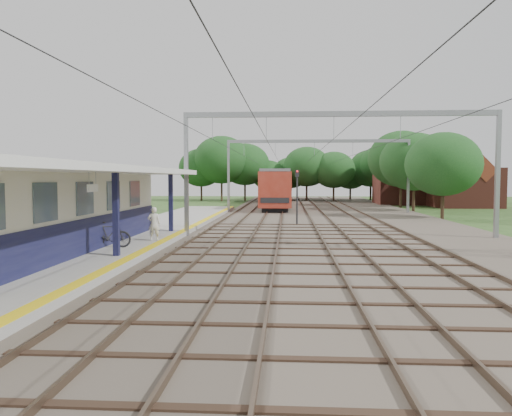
{
  "coord_description": "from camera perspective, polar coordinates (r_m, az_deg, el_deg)",
  "views": [
    {
      "loc": [
        0.7,
        -12.73,
        3.34
      ],
      "look_at": [
        -1.16,
        16.26,
        1.6
      ],
      "focal_mm": 35.0,
      "sensor_mm": 36.0,
      "label": 1
    }
  ],
  "objects": [
    {
      "name": "rail_tracks",
      "position": [
        42.85,
        4.72,
        -0.82
      ],
      "size": [
        11.8,
        88.0,
        0.15
      ],
      "color": "brown",
      "rests_on": "ballast_bed"
    },
    {
      "name": "train",
      "position": [
        65.68,
        2.61,
        2.51
      ],
      "size": [
        3.16,
        39.35,
        4.13
      ],
      "color": "black",
      "rests_on": "ballast_bed"
    },
    {
      "name": "house_far",
      "position": [
        66.51,
        16.98,
        3.18
      ],
      "size": [
        8.0,
        6.12,
        8.66
      ],
      "color": "brown",
      "rests_on": "ground"
    },
    {
      "name": "house_near",
      "position": [
        62.14,
        22.75,
        2.83
      ],
      "size": [
        7.0,
        6.12,
        7.89
      ],
      "color": "brown",
      "rests_on": "ground"
    },
    {
      "name": "tree_band",
      "position": [
        69.94,
        6.25,
        4.7
      ],
      "size": [
        31.72,
        30.88,
        8.82
      ],
      "color": "#382619",
      "rests_on": "ground"
    },
    {
      "name": "platform",
      "position": [
        28.13,
        -13.33,
        -3.12
      ],
      "size": [
        5.0,
        52.0,
        0.35
      ],
      "primitive_type": "cube",
      "color": "gray",
      "rests_on": "ground"
    },
    {
      "name": "yellow_stripe",
      "position": [
        27.54,
        -8.85,
        -2.83
      ],
      "size": [
        0.45,
        52.0,
        0.01
      ],
      "primitive_type": "cube",
      "color": "yellow",
      "rests_on": "platform"
    },
    {
      "name": "canopy",
      "position": [
        20.55,
        -20.73,
        4.06
      ],
      "size": [
        6.4,
        20.0,
        3.44
      ],
      "color": "#111237",
      "rests_on": "platform"
    },
    {
      "name": "bicycle",
      "position": [
        22.42,
        -16.41,
        -2.94
      ],
      "size": [
        1.89,
        0.66,
        1.12
      ],
      "primitive_type": "imported",
      "rotation": [
        0.0,
        0.0,
        1.65
      ],
      "color": "black",
      "rests_on": "platform"
    },
    {
      "name": "catenary_system",
      "position": [
        38.17,
        7.74,
        6.66
      ],
      "size": [
        17.22,
        88.0,
        7.0
      ],
      "color": "gray",
      "rests_on": "ground"
    },
    {
      "name": "ground",
      "position": [
        13.18,
        0.52,
        -11.25
      ],
      "size": [
        160.0,
        160.0,
        0.0
      ],
      "primitive_type": "plane",
      "color": "#2D4C1E",
      "rests_on": "ground"
    },
    {
      "name": "signal_post",
      "position": [
        35.27,
        4.72,
        1.85
      ],
      "size": [
        0.27,
        0.25,
        3.92
      ],
      "rotation": [
        0.0,
        0.0,
        0.03
      ],
      "color": "black",
      "rests_on": "ground"
    },
    {
      "name": "station_building",
      "position": [
        21.96,
        -22.2,
        -0.2
      ],
      "size": [
        3.41,
        18.0,
        3.4
      ],
      "color": "beige",
      "rests_on": "platform"
    },
    {
      "name": "ballast_bed",
      "position": [
        42.98,
        8.05,
        -1.0
      ],
      "size": [
        18.0,
        90.0,
        0.1
      ],
      "primitive_type": "cube",
      "color": "#473D33",
      "rests_on": "ground"
    },
    {
      "name": "person",
      "position": [
        24.4,
        -11.59,
        -1.76
      ],
      "size": [
        0.64,
        0.47,
        1.62
      ],
      "primitive_type": "imported",
      "rotation": [
        0.0,
        0.0,
        3.3
      ],
      "color": "silver",
      "rests_on": "platform"
    }
  ]
}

